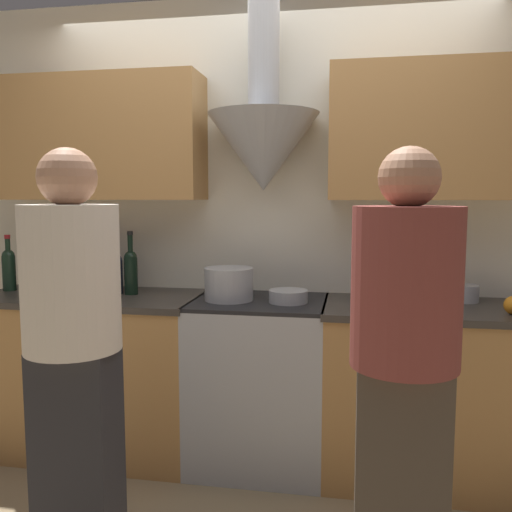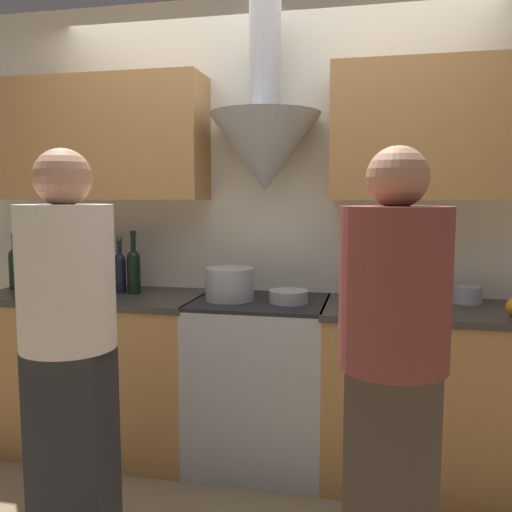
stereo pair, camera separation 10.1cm
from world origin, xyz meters
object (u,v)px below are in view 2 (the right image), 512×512
(wine_bottle_4, at_px, (77,269))
(saucepan, at_px, (468,295))
(wine_bottle_5, at_px, (91,269))
(mixing_bowl, at_px, (289,296))
(wine_bottle_7, at_px, (120,271))
(stock_pot, at_px, (230,284))
(stove_range, at_px, (260,381))
(wine_bottle_3, at_px, (63,267))
(wine_bottle_2, at_px, (46,268))
(wine_bottle_0, at_px, (15,266))
(wine_bottle_6, at_px, (107,269))
(person_foreground_left, at_px, (69,342))
(wine_bottle_1, at_px, (32,268))
(wine_bottle_8, at_px, (134,269))
(person_foreground_right, at_px, (392,379))

(wine_bottle_4, xyz_separation_m, saucepan, (2.19, 0.09, -0.09))
(wine_bottle_5, relative_size, mixing_bowl, 1.58)
(wine_bottle_7, height_order, stock_pot, wine_bottle_7)
(wine_bottle_4, xyz_separation_m, mixing_bowl, (1.28, -0.09, -0.10))
(stove_range, distance_m, wine_bottle_3, 1.34)
(wine_bottle_2, xyz_separation_m, wine_bottle_3, (0.10, 0.01, 0.00))
(wine_bottle_0, relative_size, wine_bottle_6, 0.97)
(wine_bottle_3, distance_m, stock_pot, 1.05)
(stock_pot, height_order, person_foreground_left, person_foreground_left)
(wine_bottle_1, xyz_separation_m, saucepan, (2.49, 0.10, -0.08))
(wine_bottle_4, bearing_deg, wine_bottle_1, -178.56)
(wine_bottle_8, distance_m, saucepan, 1.83)
(wine_bottle_1, xyz_separation_m, wine_bottle_6, (0.48, 0.00, 0.01))
(mixing_bowl, bearing_deg, wine_bottle_0, 177.38)
(stove_range, bearing_deg, person_foreground_left, -120.30)
(wine_bottle_7, bearing_deg, person_foreground_right, -37.58)
(person_foreground_left, bearing_deg, wine_bottle_0, 133.74)
(wine_bottle_8, height_order, stock_pot, wine_bottle_8)
(wine_bottle_1, bearing_deg, stove_range, -1.96)
(wine_bottle_0, height_order, wine_bottle_1, wine_bottle_0)
(wine_bottle_2, relative_size, stock_pot, 1.28)
(saucepan, bearing_deg, wine_bottle_5, -177.57)
(wine_bottle_1, distance_m, wine_bottle_5, 0.38)
(wine_bottle_2, distance_m, mixing_bowl, 1.47)
(stove_range, distance_m, wine_bottle_6, 1.10)
(wine_bottle_6, distance_m, stock_pot, 0.77)
(wine_bottle_8, xyz_separation_m, stock_pot, (0.59, -0.07, -0.06))
(wine_bottle_3, bearing_deg, wine_bottle_4, 3.31)
(wine_bottle_4, bearing_deg, wine_bottle_7, -0.85)
(wine_bottle_1, relative_size, stock_pot, 1.22)
(wine_bottle_8, bearing_deg, wine_bottle_5, 177.46)
(wine_bottle_7, distance_m, stock_pot, 0.68)
(wine_bottle_7, relative_size, person_foreground_right, 0.20)
(wine_bottle_5, distance_m, stock_pot, 0.87)
(wine_bottle_0, distance_m, wine_bottle_3, 0.31)
(wine_bottle_4, height_order, mixing_bowl, wine_bottle_4)
(mixing_bowl, relative_size, saucepan, 1.40)
(person_foreground_right, bearing_deg, wine_bottle_6, 143.92)
(wine_bottle_7, relative_size, person_foreground_left, 0.20)
(wine_bottle_0, height_order, wine_bottle_8, wine_bottle_8)
(wine_bottle_6, xyz_separation_m, person_foreground_right, (1.58, -1.15, -0.16))
(wine_bottle_3, bearing_deg, wine_bottle_0, -177.91)
(stove_range, height_order, person_foreground_right, person_foreground_right)
(wine_bottle_1, bearing_deg, wine_bottle_2, -5.01)
(wine_bottle_6, bearing_deg, wine_bottle_3, -179.60)
(stove_range, distance_m, wine_bottle_4, 1.26)
(mixing_bowl, distance_m, saucepan, 0.94)
(stock_pot, height_order, person_foreground_right, person_foreground_right)
(wine_bottle_2, height_order, saucepan, wine_bottle_2)
(wine_bottle_1, distance_m, saucepan, 2.49)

